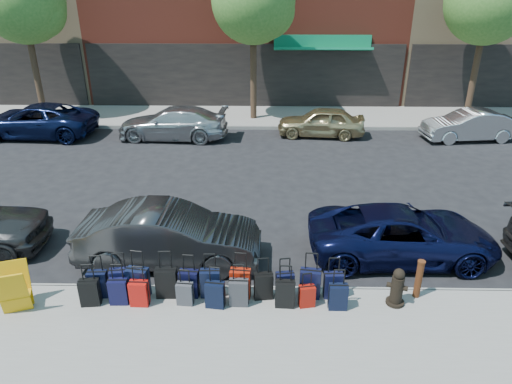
{
  "coord_description": "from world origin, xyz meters",
  "views": [
    {
      "loc": [
        1.04,
        -12.7,
        6.17
      ],
      "look_at": [
        0.83,
        -1.5,
        1.08
      ],
      "focal_mm": 32.0,
      "sensor_mm": 36.0,
      "label": 1
    }
  ],
  "objects_px": {
    "car_near_2": "(402,234)",
    "car_far_3": "(469,125)",
    "display_rack": "(14,289)",
    "car_near_1": "(169,236)",
    "tree_right": "(491,4)",
    "tree_left": "(26,3)",
    "suitcase_front_5": "(210,283)",
    "tree_center": "(256,4)",
    "car_far_1": "(173,123)",
    "bollard": "(419,278)",
    "car_far_0": "(36,121)",
    "car_far_2": "(321,122)",
    "fire_hydrant": "(397,288)"
  },
  "relations": [
    {
      "from": "tree_center",
      "to": "car_far_3",
      "type": "xyz_separation_m",
      "value": [
        9.25,
        -2.94,
        -4.76
      ]
    },
    {
      "from": "display_rack",
      "to": "car_far_3",
      "type": "xyz_separation_m",
      "value": [
        13.82,
        11.87,
        0.02
      ]
    },
    {
      "from": "suitcase_front_5",
      "to": "fire_hydrant",
      "type": "bearing_deg",
      "value": -4.4
    },
    {
      "from": "tree_left",
      "to": "suitcase_front_5",
      "type": "relative_size",
      "value": 7.3
    },
    {
      "from": "car_far_3",
      "to": "bollard",
      "type": "bearing_deg",
      "value": -32.78
    },
    {
      "from": "fire_hydrant",
      "to": "tree_left",
      "type": "bearing_deg",
      "value": 155.75
    },
    {
      "from": "tree_center",
      "to": "tree_left",
      "type": "bearing_deg",
      "value": 180.0
    },
    {
      "from": "tree_right",
      "to": "car_far_1",
      "type": "bearing_deg",
      "value": -168.16
    },
    {
      "from": "tree_center",
      "to": "suitcase_front_5",
      "type": "relative_size",
      "value": 7.3
    },
    {
      "from": "tree_left",
      "to": "car_far_2",
      "type": "distance_m",
      "value": 14.44
    },
    {
      "from": "car_far_0",
      "to": "car_far_1",
      "type": "xyz_separation_m",
      "value": [
        6.1,
        -0.18,
        -0.03
      ]
    },
    {
      "from": "display_rack",
      "to": "car_near_1",
      "type": "relative_size",
      "value": 0.23
    },
    {
      "from": "tree_left",
      "to": "car_near_1",
      "type": "xyz_separation_m",
      "value": [
        8.65,
        -12.78,
        -4.7
      ]
    },
    {
      "from": "tree_left",
      "to": "tree_center",
      "type": "distance_m",
      "value": 10.5
    },
    {
      "from": "bollard",
      "to": "car_near_1",
      "type": "relative_size",
      "value": 0.2
    },
    {
      "from": "tree_center",
      "to": "car_far_1",
      "type": "height_order",
      "value": "tree_center"
    },
    {
      "from": "car_far_0",
      "to": "car_far_1",
      "type": "relative_size",
      "value": 1.09
    },
    {
      "from": "car_near_2",
      "to": "car_far_1",
      "type": "height_order",
      "value": "car_far_1"
    },
    {
      "from": "suitcase_front_5",
      "to": "fire_hydrant",
      "type": "xyz_separation_m",
      "value": [
        3.85,
        -0.2,
        0.07
      ]
    },
    {
      "from": "bollard",
      "to": "tree_right",
      "type": "bearing_deg",
      "value": 64.3
    },
    {
      "from": "tree_left",
      "to": "tree_center",
      "type": "height_order",
      "value": "same"
    },
    {
      "from": "tree_center",
      "to": "car_near_2",
      "type": "xyz_separation_m",
      "value": [
        3.79,
        -12.42,
        -4.78
      ]
    },
    {
      "from": "car_far_3",
      "to": "display_rack",
      "type": "bearing_deg",
      "value": -55.73
    },
    {
      "from": "display_rack",
      "to": "car_far_2",
      "type": "xyz_separation_m",
      "value": [
        7.48,
        12.32,
        0.01
      ]
    },
    {
      "from": "fire_hydrant",
      "to": "car_far_0",
      "type": "relative_size",
      "value": 0.16
    },
    {
      "from": "suitcase_front_5",
      "to": "car_near_2",
      "type": "xyz_separation_m",
      "value": [
        4.5,
        1.87,
        0.17
      ]
    },
    {
      "from": "car_near_2",
      "to": "car_far_1",
      "type": "distance_m",
      "value": 12.01
    },
    {
      "from": "fire_hydrant",
      "to": "car_far_1",
      "type": "height_order",
      "value": "car_far_1"
    },
    {
      "from": "car_far_1",
      "to": "suitcase_front_5",
      "type": "bearing_deg",
      "value": 17.99
    },
    {
      "from": "car_far_1",
      "to": "car_far_2",
      "type": "bearing_deg",
      "value": 97.86
    },
    {
      "from": "tree_right",
      "to": "fire_hydrant",
      "type": "height_order",
      "value": "tree_right"
    },
    {
      "from": "car_near_1",
      "to": "car_far_2",
      "type": "distance_m",
      "value": 11.34
    },
    {
      "from": "display_rack",
      "to": "tree_right",
      "type": "bearing_deg",
      "value": 25.38
    },
    {
      "from": "bollard",
      "to": "car_near_2",
      "type": "bearing_deg",
      "value": 85.4
    },
    {
      "from": "car_far_3",
      "to": "car_far_0",
      "type": "bearing_deg",
      "value": -96.9
    },
    {
      "from": "tree_center",
      "to": "car_near_1",
      "type": "relative_size",
      "value": 1.67
    },
    {
      "from": "display_rack",
      "to": "car_near_2",
      "type": "xyz_separation_m",
      "value": [
        8.36,
        2.39,
        -0.01
      ]
    },
    {
      "from": "tree_center",
      "to": "tree_right",
      "type": "height_order",
      "value": "same"
    },
    {
      "from": "bollard",
      "to": "suitcase_front_5",
      "type": "bearing_deg",
      "value": -179.32
    },
    {
      "from": "car_near_2",
      "to": "tree_center",
      "type": "bearing_deg",
      "value": 16.3
    },
    {
      "from": "suitcase_front_5",
      "to": "car_near_2",
      "type": "bearing_deg",
      "value": 21.11
    },
    {
      "from": "car_far_0",
      "to": "car_far_2",
      "type": "xyz_separation_m",
      "value": [
        12.6,
        0.28,
        -0.07
      ]
    },
    {
      "from": "tree_center",
      "to": "bollard",
      "type": "bearing_deg",
      "value": -75.64
    },
    {
      "from": "car_near_2",
      "to": "car_far_3",
      "type": "bearing_deg",
      "value": -30.62
    },
    {
      "from": "tree_left",
      "to": "fire_hydrant",
      "type": "height_order",
      "value": "tree_left"
    },
    {
      "from": "car_far_1",
      "to": "car_near_2",
      "type": "bearing_deg",
      "value": 41.69
    },
    {
      "from": "tree_left",
      "to": "tree_right",
      "type": "relative_size",
      "value": 1.0
    },
    {
      "from": "car_far_0",
      "to": "car_far_2",
      "type": "distance_m",
      "value": 12.6
    },
    {
      "from": "suitcase_front_5",
      "to": "car_far_3",
      "type": "relative_size",
      "value": 0.25
    },
    {
      "from": "fire_hydrant",
      "to": "display_rack",
      "type": "relative_size",
      "value": 0.85
    }
  ]
}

